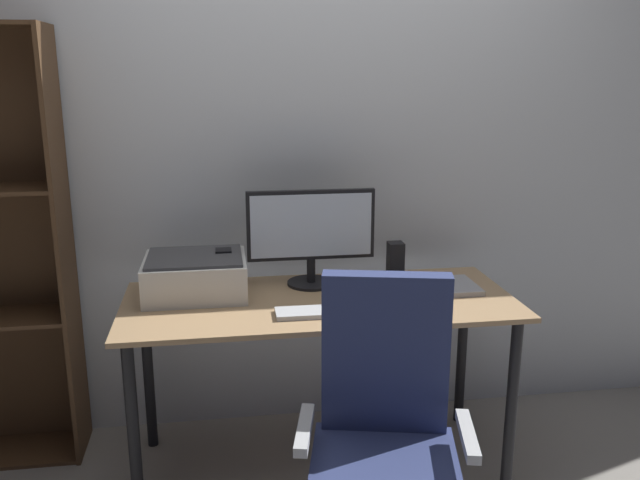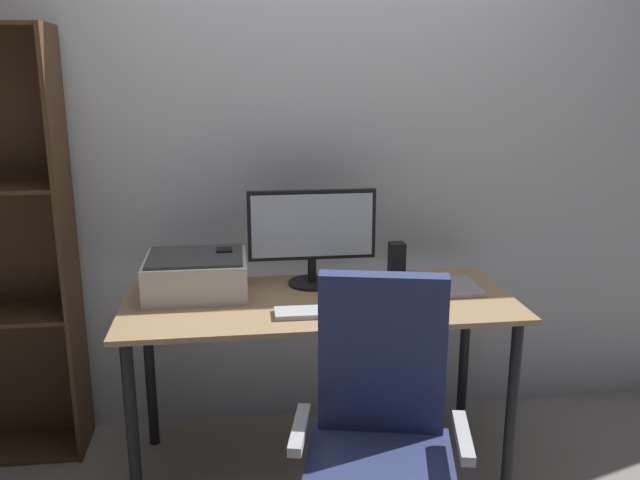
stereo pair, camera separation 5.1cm
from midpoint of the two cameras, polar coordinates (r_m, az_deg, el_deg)
name	(u,v)px [view 2 (the right image)]	position (r m, az deg, el deg)	size (l,w,h in m)	color
ground_plane	(320,465)	(2.96, 0.49, -18.70)	(12.00, 12.00, 0.00)	gray
back_wall	(305,143)	(2.99, -0.80, 8.33)	(6.40, 0.10, 2.60)	silver
desk	(320,320)	(2.66, 0.52, -6.90)	(1.54, 0.66, 0.74)	tan
monitor	(312,231)	(2.74, -0.16, 0.78)	(0.53, 0.20, 0.40)	black
keyboard	(314,312)	(2.47, 0.07, -6.20)	(0.29, 0.11, 0.02)	#B7BABC
mouse	(379,305)	(2.53, 5.62, -5.54)	(0.06, 0.10, 0.03)	black
coffee_mug	(347,290)	(2.60, 2.87, -4.29)	(0.10, 0.08, 0.09)	#387F51
laptop	(438,288)	(2.77, 10.63, -4.05)	(0.32, 0.23, 0.02)	#99999E
speaker_left	(225,269)	(2.75, -7.61, -2.46)	(0.06, 0.07, 0.17)	black
speaker_right	(397,262)	(2.84, 7.09, -1.91)	(0.06, 0.07, 0.17)	black
printer	(196,275)	(2.71, -10.02, -2.95)	(0.40, 0.34, 0.16)	silver
office_chair	(380,459)	(2.16, 5.84, -18.14)	(0.56, 0.55, 1.01)	#B7BABC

